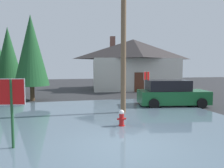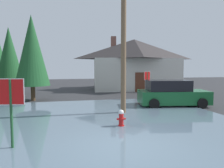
{
  "view_description": "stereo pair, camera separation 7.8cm",
  "coord_description": "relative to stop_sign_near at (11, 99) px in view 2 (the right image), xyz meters",
  "views": [
    {
      "loc": [
        -1.97,
        -6.23,
        2.54
      ],
      "look_at": [
        0.64,
        4.46,
        1.67
      ],
      "focal_mm": 34.25,
      "sensor_mm": 36.0,
      "label": 1
    },
    {
      "loc": [
        -1.9,
        -6.25,
        2.54
      ],
      "look_at": [
        0.64,
        4.46,
        1.67
      ],
      "focal_mm": 34.25,
      "sensor_mm": 36.0,
      "label": 2
    }
  ],
  "objects": [
    {
      "name": "ground_plane",
      "position": [
        3.4,
        -0.67,
        -1.62
      ],
      "size": [
        80.0,
        80.0,
        0.1
      ],
      "primitive_type": "cube",
      "color": "#2D2D30"
    },
    {
      "name": "fire_hydrant",
      "position": [
        3.92,
        1.59,
        -1.2
      ],
      "size": [
        0.38,
        0.33,
        0.76
      ],
      "color": "red",
      "rests_on": "ground"
    },
    {
      "name": "flood_puddle",
      "position": [
        3.42,
        1.97,
        -1.54
      ],
      "size": [
        12.37,
        13.69,
        0.07
      ],
      "primitive_type": "cube",
      "color": "slate",
      "rests_on": "ground"
    },
    {
      "name": "parked_car",
      "position": [
        8.48,
        5.63,
        -0.77
      ],
      "size": [
        4.67,
        2.67,
        1.7
      ],
      "color": "#195B2D",
      "rests_on": "ground"
    },
    {
      "name": "house",
      "position": [
        9.73,
        16.72,
        1.4
      ],
      "size": [
        10.76,
        8.27,
        6.18
      ],
      "color": "beige",
      "rests_on": "ground"
    },
    {
      "name": "pine_tree_short_left",
      "position": [
        -0.62,
        10.07,
        2.2
      ],
      "size": [
        2.57,
        2.57,
        6.42
      ],
      "color": "#4C3823",
      "rests_on": "ground"
    },
    {
      "name": "stop_sign_near",
      "position": [
        0.0,
        0.0,
        0.0
      ],
      "size": [
        0.8,
        0.14,
        2.2
      ],
      "color": "#1E4C28",
      "rests_on": "ground"
    },
    {
      "name": "utility_pole",
      "position": [
        4.75,
        4.12,
        2.61
      ],
      "size": [
        1.6,
        0.28,
        8.03
      ],
      "color": "brown",
      "rests_on": "ground"
    },
    {
      "name": "stop_sign_far",
      "position": [
        8.02,
        8.68,
        -0.03
      ],
      "size": [
        0.6,
        0.28,
        2.19
      ],
      "color": "#1E4C28",
      "rests_on": "ground"
    },
    {
      "name": "pine_tree_far_center",
      "position": [
        -3.08,
        14.15,
        2.04
      ],
      "size": [
        2.45,
        2.45,
        6.14
      ],
      "color": "#4C3823",
      "rests_on": "ground"
    }
  ]
}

